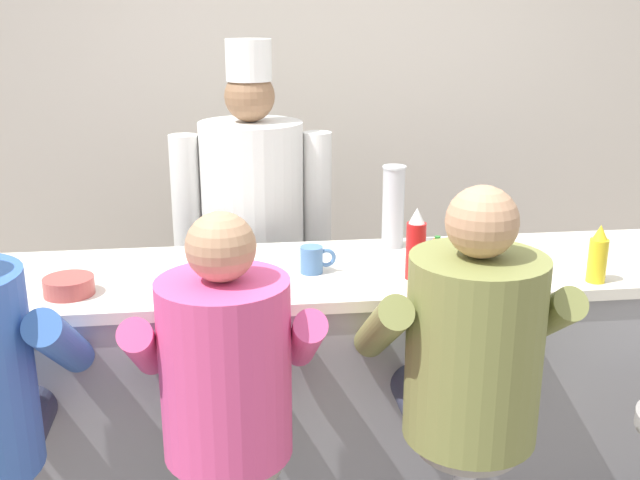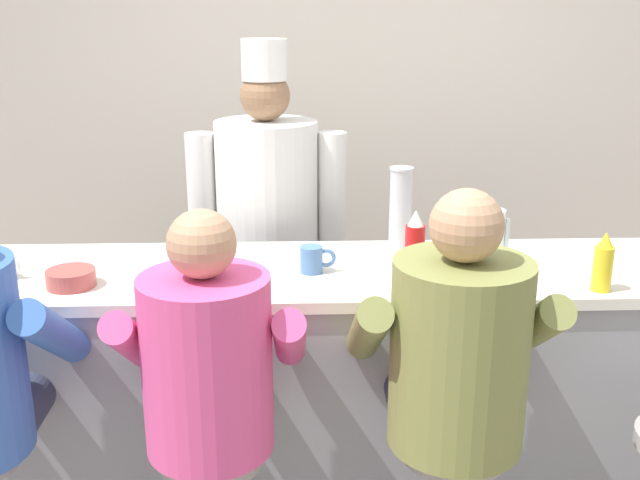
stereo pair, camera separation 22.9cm
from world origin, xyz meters
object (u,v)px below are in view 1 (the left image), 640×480
object	(u,v)px
breakfast_plate	(230,273)
cereal_bowl	(69,286)
diner_seated_pink	(226,379)
cup_stack_steel	(393,207)
water_pitcher_clear	(483,235)
ketchup_bottle_red	(416,246)
mustard_bottle_yellow	(598,256)
coffee_mug_blue	(313,259)
hot_sauce_bottle_orange	(437,258)
cook_in_whites_near	(253,227)
diner_seated_olive	(469,357)

from	to	relation	value
breakfast_plate	cereal_bowl	bearing A→B (deg)	-169.23
diner_seated_pink	cup_stack_steel	bearing A→B (deg)	50.97
water_pitcher_clear	ketchup_bottle_red	bearing A→B (deg)	-156.75
ketchup_bottle_red	breakfast_plate	distance (m)	0.66
mustard_bottle_yellow	coffee_mug_blue	size ratio (longest dim) A/B	1.58
hot_sauce_bottle_orange	ketchup_bottle_red	bearing A→B (deg)	175.45
water_pitcher_clear	coffee_mug_blue	world-z (taller)	water_pitcher_clear
water_pitcher_clear	cereal_bowl	distance (m)	1.47
hot_sauce_bottle_orange	diner_seated_pink	world-z (taller)	diner_seated_pink
coffee_mug_blue	cook_in_whites_near	bearing A→B (deg)	104.08
ketchup_bottle_red	diner_seated_pink	world-z (taller)	diner_seated_pink
ketchup_bottle_red	cereal_bowl	world-z (taller)	ketchup_bottle_red
mustard_bottle_yellow	cup_stack_steel	bearing A→B (deg)	142.01
mustard_bottle_yellow	coffee_mug_blue	xyz separation A→B (m)	(-0.97, 0.22, -0.05)
cup_stack_steel	ketchup_bottle_red	bearing A→B (deg)	-90.11
hot_sauce_bottle_orange	coffee_mug_blue	world-z (taller)	hot_sauce_bottle_orange
breakfast_plate	cook_in_whites_near	bearing A→B (deg)	81.67
breakfast_plate	coffee_mug_blue	size ratio (longest dim) A/B	2.07
coffee_mug_blue	cook_in_whites_near	size ratio (longest dim) A/B	0.07
hot_sauce_bottle_orange	cook_in_whites_near	distance (m)	1.06
mustard_bottle_yellow	diner_seated_pink	distance (m)	1.35
coffee_mug_blue	diner_seated_olive	xyz separation A→B (m)	(0.41, -0.56, -0.14)
ketchup_bottle_red	hot_sauce_bottle_orange	xyz separation A→B (m)	(0.07, -0.01, -0.05)
hot_sauce_bottle_orange	water_pitcher_clear	size ratio (longest dim) A/B	0.69
water_pitcher_clear	cook_in_whites_near	size ratio (longest dim) A/B	0.12
ketchup_bottle_red	cereal_bowl	distance (m)	1.18
cup_stack_steel	hot_sauce_bottle_orange	bearing A→B (deg)	-78.83
cup_stack_steel	water_pitcher_clear	bearing A→B (deg)	-41.01
diner_seated_pink	cook_in_whites_near	bearing A→B (deg)	84.19
cup_stack_steel	diner_seated_pink	bearing A→B (deg)	-129.03
ketchup_bottle_red	diner_seated_pink	bearing A→B (deg)	-145.75
ketchup_bottle_red	mustard_bottle_yellow	xyz separation A→B (m)	(0.62, -0.11, -0.03)
hot_sauce_bottle_orange	cereal_bowl	world-z (taller)	hot_sauce_bottle_orange
diner_seated_olive	mustard_bottle_yellow	bearing A→B (deg)	31.35
cup_stack_steel	mustard_bottle_yellow	bearing A→B (deg)	-37.99
hot_sauce_bottle_orange	diner_seated_pink	distance (m)	0.89
ketchup_bottle_red	cereal_bowl	bearing A→B (deg)	-179.57
diner_seated_pink	diner_seated_olive	distance (m)	0.73
water_pitcher_clear	breakfast_plate	size ratio (longest dim) A/B	0.83
water_pitcher_clear	coffee_mug_blue	size ratio (longest dim) A/B	1.72
water_pitcher_clear	cook_in_whites_near	world-z (taller)	cook_in_whites_near
hot_sauce_bottle_orange	breakfast_plate	bearing A→B (deg)	172.22
cereal_bowl	diner_seated_olive	distance (m)	1.32
ketchup_bottle_red	mustard_bottle_yellow	world-z (taller)	ketchup_bottle_red
ketchup_bottle_red	cup_stack_steel	bearing A→B (deg)	89.89
mustard_bottle_yellow	hot_sauce_bottle_orange	distance (m)	0.55
ketchup_bottle_red	diner_seated_pink	size ratio (longest dim) A/B	0.18
breakfast_plate	coffee_mug_blue	bearing A→B (deg)	2.39
hot_sauce_bottle_orange	breakfast_plate	world-z (taller)	hot_sauce_bottle_orange
cereal_bowl	breakfast_plate	bearing A→B (deg)	10.77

